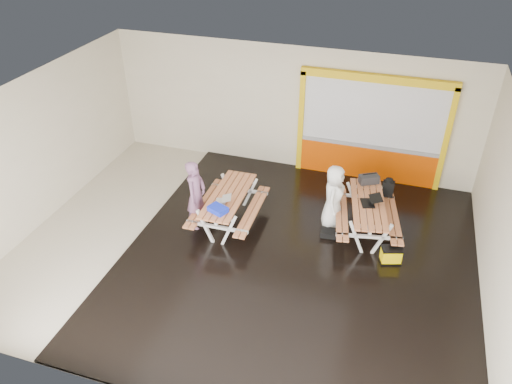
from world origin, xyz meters
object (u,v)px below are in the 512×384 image
(backpack, at_px, (388,188))
(dark_case, at_px, (329,233))
(picnic_table_right, at_px, (367,210))
(laptop_left, at_px, (223,200))
(person_right, at_px, (334,196))
(toolbox, at_px, (369,179))
(picnic_table_left, at_px, (229,202))
(laptop_right, at_px, (370,201))
(blue_pouch, at_px, (218,209))
(person_left, at_px, (196,195))
(fluke_bag, at_px, (391,255))

(backpack, xyz_separation_m, dark_case, (-1.14, -1.36, -0.65))
(picnic_table_right, height_order, laptop_left, laptop_left)
(person_right, bearing_deg, dark_case, -176.52)
(dark_case, bearing_deg, toolbox, 63.28)
(toolbox, height_order, backpack, toolbox)
(laptop_left, relative_size, backpack, 0.92)
(laptop_left, distance_m, dark_case, 2.58)
(person_right, height_order, toolbox, person_right)
(dark_case, bearing_deg, picnic_table_left, -174.77)
(laptop_right, xyz_separation_m, blue_pouch, (-3.18, -1.35, 0.01))
(person_left, bearing_deg, picnic_table_left, -63.65)
(person_right, bearing_deg, toolbox, -37.29)
(fluke_bag, bearing_deg, toolbox, 112.95)
(blue_pouch, bearing_deg, person_right, 29.65)
(laptop_right, relative_size, backpack, 1.17)
(person_left, relative_size, laptop_right, 3.19)
(laptop_left, distance_m, fluke_bag, 3.89)
(picnic_table_right, xyz_separation_m, dark_case, (-0.77, -0.44, -0.52))
(blue_pouch, bearing_deg, picnic_table_left, 91.39)
(picnic_table_right, xyz_separation_m, backpack, (0.37, 0.92, 0.13))
(picnic_table_left, distance_m, blue_pouch, 0.75)
(fluke_bag, bearing_deg, laptop_right, 123.76)
(dark_case, bearing_deg, blue_pouch, -158.70)
(person_left, xyz_separation_m, laptop_left, (0.67, -0.04, 0.01))
(person_left, xyz_separation_m, person_right, (3.04, 0.93, -0.02))
(laptop_left, bearing_deg, fluke_bag, 0.65)
(picnic_table_right, bearing_deg, dark_case, -150.19)
(picnic_table_right, height_order, toolbox, toolbox)
(picnic_table_left, distance_m, person_right, 2.45)
(picnic_table_left, distance_m, picnic_table_right, 3.22)
(dark_case, bearing_deg, picnic_table_right, 29.81)
(laptop_right, xyz_separation_m, dark_case, (-0.81, -0.43, -0.78))
(person_right, height_order, backpack, person_right)
(picnic_table_left, height_order, fluke_bag, picnic_table_left)
(picnic_table_left, bearing_deg, person_left, -156.21)
(laptop_left, relative_size, dark_case, 1.14)
(blue_pouch, relative_size, toolbox, 0.79)
(picnic_table_right, bearing_deg, laptop_left, -162.53)
(person_right, bearing_deg, person_left, 106.92)
(picnic_table_right, distance_m, blue_pouch, 3.43)
(picnic_table_left, distance_m, fluke_bag, 3.86)
(picnic_table_right, height_order, blue_pouch, blue_pouch)
(picnic_table_left, xyz_separation_m, laptop_right, (3.19, 0.65, 0.25))
(person_left, bearing_deg, blue_pouch, -117.42)
(person_left, relative_size, backpack, 3.72)
(laptop_right, height_order, dark_case, laptop_right)
(laptop_left, height_order, blue_pouch, laptop_left)
(backpack, bearing_deg, toolbox, -175.24)
(picnic_table_right, bearing_deg, fluke_bag, -54.99)
(laptop_right, distance_m, blue_pouch, 3.45)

